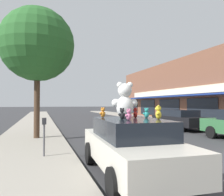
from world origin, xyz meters
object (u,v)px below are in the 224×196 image
(teddy_bear_teal, at_px, (146,113))
(parked_car_far_right, at_px, (179,119))
(teddy_bear_giant, at_px, (125,101))
(teddy_bear_black, at_px, (122,114))
(street_tree, at_px, (37,45))
(parking_meter, at_px, (44,132))
(teddy_bear_red, at_px, (135,113))
(plush_art_car, at_px, (131,145))
(teddy_bear_green, at_px, (122,113))
(teddy_bear_orange, at_px, (103,113))
(teddy_bear_yellow, at_px, (158,112))
(teddy_bear_pink, at_px, (129,115))

(teddy_bear_teal, distance_m, parked_car_far_right, 10.85)
(teddy_bear_giant, height_order, parked_car_far_right, teddy_bear_giant)
(teddy_bear_black, bearing_deg, teddy_bear_teal, -177.83)
(street_tree, height_order, parking_meter, street_tree)
(teddy_bear_black, distance_m, parking_meter, 3.05)
(teddy_bear_red, xyz_separation_m, parked_car_far_right, (7.15, 8.15, -0.85))
(teddy_bear_teal, height_order, street_tree, street_tree)
(parked_car_far_right, bearing_deg, teddy_bear_teal, -129.59)
(plush_art_car, xyz_separation_m, teddy_bear_red, (0.31, 0.42, 0.84))
(teddy_bear_green, bearing_deg, parked_car_far_right, -144.01)
(street_tree, bearing_deg, teddy_bear_red, -65.22)
(teddy_bear_green, bearing_deg, teddy_bear_teal, 123.70)
(teddy_bear_orange, relative_size, street_tree, 0.04)
(teddy_bear_red, distance_m, teddy_bear_orange, 0.96)
(teddy_bear_yellow, bearing_deg, teddy_bear_giant, -104.43)
(teddy_bear_orange, bearing_deg, teddy_bear_green, 144.01)
(teddy_bear_orange, relative_size, teddy_bear_black, 0.99)
(teddy_bear_giant, distance_m, teddy_bear_yellow, 1.01)
(teddy_bear_black, bearing_deg, plush_art_car, 168.78)
(plush_art_car, relative_size, street_tree, 0.67)
(teddy_bear_black, bearing_deg, parked_car_far_right, -146.44)
(teddy_bear_orange, xyz_separation_m, parked_car_far_right, (8.00, 7.71, -0.85))
(teddy_bear_red, relative_size, teddy_bear_yellow, 0.82)
(teddy_bear_orange, relative_size, parking_meter, 0.23)
(teddy_bear_teal, relative_size, teddy_bear_red, 0.96)
(teddy_bear_green, height_order, street_tree, street_tree)
(teddy_bear_giant, height_order, teddy_bear_pink, teddy_bear_giant)
(teddy_bear_giant, height_order, teddy_bear_green, teddy_bear_giant)
(parking_meter, bearing_deg, parked_car_far_right, 33.17)
(teddy_bear_orange, xyz_separation_m, teddy_bear_pink, (0.30, -1.28, -0.01))
(plush_art_car, bearing_deg, teddy_bear_teal, 24.64)
(parked_car_far_right, bearing_deg, street_tree, -168.05)
(teddy_bear_teal, relative_size, teddy_bear_yellow, 0.79)
(plush_art_car, xyz_separation_m, teddy_bear_black, (-0.26, -0.01, 0.83))
(teddy_bear_pink, distance_m, teddy_bear_green, 1.23)
(parked_car_far_right, distance_m, parking_meter, 11.51)
(teddy_bear_pink, distance_m, teddy_bear_black, 0.41)
(teddy_bear_green, height_order, parked_car_far_right, teddy_bear_green)
(teddy_bear_giant, xyz_separation_m, teddy_bear_green, (0.07, 0.39, -0.36))
(teddy_bear_red, xyz_separation_m, teddy_bear_orange, (-0.85, 0.44, -0.00))
(plush_art_car, distance_m, teddy_bear_green, 1.14)
(plush_art_car, distance_m, teddy_bear_orange, 1.31)
(teddy_bear_teal, xyz_separation_m, parking_meter, (-2.74, 2.04, -0.67))
(teddy_bear_giant, bearing_deg, parking_meter, -27.99)
(teddy_bear_pink, bearing_deg, teddy_bear_orange, -101.24)
(teddy_bear_pink, height_order, street_tree, street_tree)
(teddy_bear_orange, relative_size, teddy_bear_green, 1.07)
(teddy_bear_pink, xyz_separation_m, teddy_bear_green, (0.28, 1.20, -0.00))
(plush_art_car, xyz_separation_m, teddy_bear_yellow, (0.65, -0.30, 0.87))
(teddy_bear_pink, bearing_deg, parked_car_far_right, -154.81)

